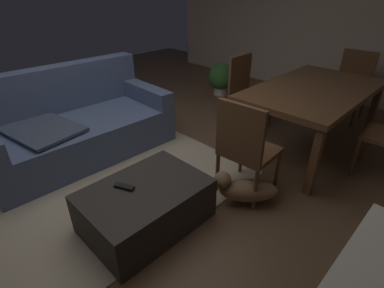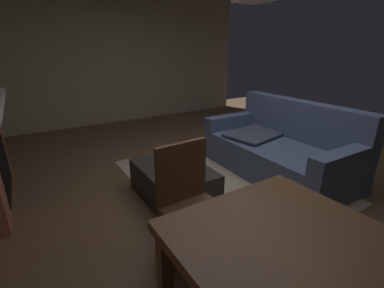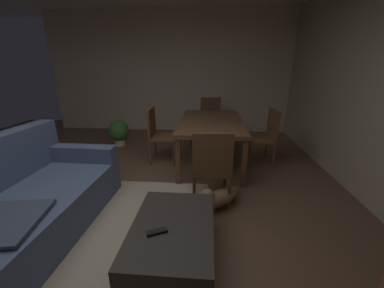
{
  "view_description": "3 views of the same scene",
  "coord_description": "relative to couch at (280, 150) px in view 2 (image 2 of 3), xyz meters",
  "views": [
    {
      "loc": [
        -1.28,
        -2.15,
        1.76
      ],
      "look_at": [
        0.27,
        -0.62,
        0.54
      ],
      "focal_mm": 27.47,
      "sensor_mm": 36.0,
      "label": 1
    },
    {
      "loc": [
        2.12,
        -1.88,
        1.59
      ],
      "look_at": [
        0.46,
        -0.83,
        0.89
      ],
      "focal_mm": 25.18,
      "sensor_mm": 36.0,
      "label": 2
    },
    {
      "loc": [
        -1.73,
        -0.89,
        1.59
      ],
      "look_at": [
        0.28,
        -0.74,
        0.88
      ],
      "focal_mm": 20.81,
      "sensor_mm": 36.0,
      "label": 3
    }
  ],
  "objects": [
    {
      "name": "floor",
      "position": [
        0.07,
        -0.89,
        -0.32
      ],
      "size": [
        9.33,
        9.33,
        0.0
      ],
      "primitive_type": "plane",
      "color": "brown"
    },
    {
      "name": "ottoman_coffee_table",
      "position": [
        -0.18,
        -1.51,
        -0.14
      ],
      "size": [
        0.95,
        0.67,
        0.37
      ],
      "primitive_type": "cube",
      "color": "#2D2826",
      "rests_on": "ground"
    },
    {
      "name": "couch",
      "position": [
        0.0,
        0.0,
        0.0
      ],
      "size": [
        1.98,
        1.04,
        0.93
      ],
      "color": "#4C5B7F",
      "rests_on": "ground"
    },
    {
      "name": "wall_left",
      "position": [
        -3.82,
        -0.89,
        1.09
      ],
      "size": [
        0.12,
        6.08,
        2.82
      ],
      "primitive_type": "cube",
      "color": "#B7A893",
      "rests_on": "ground"
    },
    {
      "name": "dining_chair_west",
      "position": [
        0.67,
        -1.83,
        0.21
      ],
      "size": [
        0.46,
        0.46,
        0.93
      ],
      "color": "brown",
      "rests_on": "ground"
    },
    {
      "name": "area_rug",
      "position": [
        -0.18,
        -0.79,
        -0.31
      ],
      "size": [
        2.6,
        2.0,
        0.01
      ],
      "primitive_type": "cube",
      "color": "tan",
      "rests_on": "ground"
    },
    {
      "name": "small_dog",
      "position": [
        0.57,
        -1.93,
        -0.15
      ],
      "size": [
        0.5,
        0.51,
        0.29
      ],
      "color": "#8C6B4C",
      "rests_on": "ground"
    },
    {
      "name": "tv_remote",
      "position": [
        -0.29,
        -1.4,
        0.06
      ],
      "size": [
        0.11,
        0.17,
        0.02
      ],
      "primitive_type": "cube",
      "rotation": [
        0.0,
        0.0,
        0.43
      ],
      "color": "black",
      "rests_on": "ottoman_coffee_table"
    }
  ]
}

